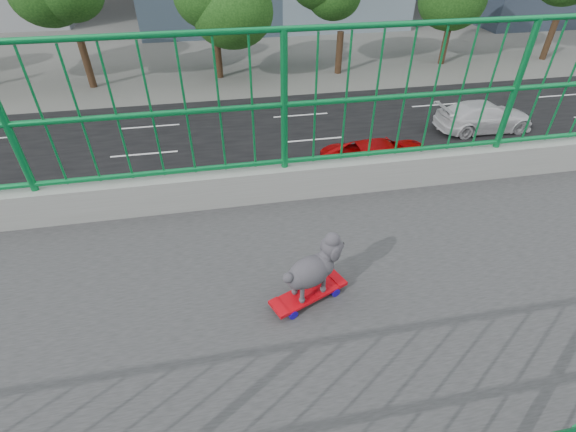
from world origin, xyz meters
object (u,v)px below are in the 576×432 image
at_px(skateboard, 309,294).
at_px(car_3, 484,116).
at_px(poodle, 313,268).
at_px(car_2, 384,159).

bearing_deg(skateboard, car_3, 117.65).
distance_m(poodle, car_3, 21.06).
relative_size(poodle, car_3, 0.09).
distance_m(car_2, car_3, 7.28).
height_order(skateboard, car_3, skateboard).
relative_size(poodle, car_2, 0.08).
xyz_separation_m(poodle, car_2, (-12.23, 6.19, -6.56)).
relative_size(skateboard, poodle, 1.28).
height_order(poodle, car_2, poodle).
bearing_deg(car_2, car_3, -63.93).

